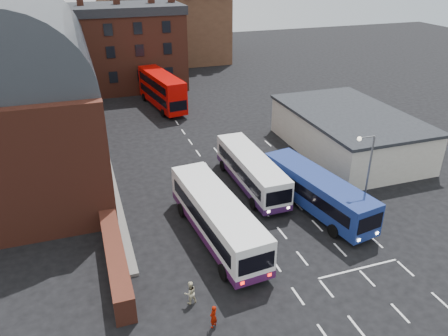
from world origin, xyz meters
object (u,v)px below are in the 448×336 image
object	(u,v)px
bus_white_outbound	(217,215)
bus_white_inbound	(251,169)
bus_blue	(317,190)
pedestrian_red	(213,317)
pedestrian_beige	(190,293)
bus_red_double	(162,90)
street_lamp	(366,171)

from	to	relation	value
bus_white_outbound	bus_white_inbound	size ratio (longest dim) A/B	1.11
bus_white_outbound	bus_blue	world-z (taller)	bus_white_outbound
pedestrian_red	pedestrian_beige	world-z (taller)	pedestrian_beige
bus_red_double	street_lamp	size ratio (longest dim) A/B	1.62
bus_white_inbound	street_lamp	bearing A→B (deg)	125.95
bus_red_double	bus_white_outbound	bearing A→B (deg)	76.93
pedestrian_red	bus_white_inbound	bearing A→B (deg)	-155.70
bus_blue	bus_white_outbound	bearing A→B (deg)	-2.38
bus_blue	pedestrian_beige	world-z (taller)	bus_blue
street_lamp	bus_white_outbound	bearing A→B (deg)	172.74
pedestrian_beige	street_lamp	bearing A→B (deg)	-172.78
bus_white_outbound	pedestrian_beige	xyz separation A→B (m)	(-3.55, -5.76, -1.20)
bus_white_outbound	bus_red_double	xyz separation A→B (m)	(2.37, 31.05, 0.47)
pedestrian_red	bus_red_double	bearing A→B (deg)	-134.06
street_lamp	pedestrian_beige	size ratio (longest dim) A/B	4.73
bus_red_double	pedestrian_red	size ratio (longest dim) A/B	7.91
street_lamp	pedestrian_red	xyz separation A→B (m)	(-13.96, -6.58, -3.64)
bus_blue	bus_red_double	distance (m)	30.58
bus_white_inbound	pedestrian_beige	distance (m)	15.11
bus_blue	pedestrian_red	xyz separation A→B (m)	(-11.62, -9.16, -1.09)
bus_white_outbound	pedestrian_red	world-z (taller)	bus_white_outbound
street_lamp	pedestrian_red	distance (m)	15.86
bus_white_outbound	bus_red_double	bearing A→B (deg)	80.55
bus_white_inbound	bus_red_double	size ratio (longest dim) A/B	0.95
bus_red_double	street_lamp	xyz separation A→B (m)	(8.78, -32.47, 1.94)
pedestrian_red	street_lamp	bearing A→B (deg)	168.73
bus_white_inbound	street_lamp	size ratio (longest dim) A/B	1.53
bus_white_inbound	pedestrian_beige	size ratio (longest dim) A/B	7.26
street_lamp	pedestrian_beige	world-z (taller)	street_lamp
bus_white_outbound	bus_white_inbound	distance (m)	8.35
pedestrian_red	pedestrian_beige	bearing A→B (deg)	-108.23
street_lamp	pedestrian_beige	xyz separation A→B (m)	(-14.70, -4.34, -3.61)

